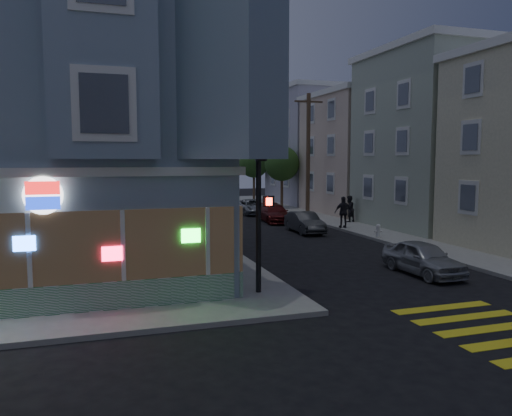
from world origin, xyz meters
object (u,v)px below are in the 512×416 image
street_tree_near (282,164)px  pedestrian_a (349,209)px  parked_car_c (275,213)px  traffic_signal (261,180)px  street_tree_far (254,163)px  parked_car_b (305,222)px  utility_pole (308,153)px  pedestrian_b (344,212)px  fire_hydrant (378,230)px  parked_car_a (423,258)px  parked_car_d (252,207)px

street_tree_near → pedestrian_a: (0.80, -10.59, -2.91)m
parked_car_c → traffic_signal: traffic_signal is taller
street_tree_far → parked_car_b: street_tree_far is taller
utility_pole → pedestrian_b: 7.99m
traffic_signal → fire_hydrant: 13.27m
pedestrian_b → parked_car_c: size_ratio=0.46×
parked_car_c → fire_hydrant: (2.70, -8.89, -0.07)m
pedestrian_a → parked_car_c: 5.06m
pedestrian_b → traffic_signal: size_ratio=0.36×
parked_car_a → parked_car_c: parked_car_a is taller
parked_car_c → traffic_signal: 19.09m
street_tree_near → pedestrian_b: 13.38m
pedestrian_b → street_tree_near: bearing=-84.6°
parked_car_c → street_tree_far: bearing=82.1°
street_tree_near → parked_car_d: bearing=-140.9°
utility_pole → street_tree_near: utility_pole is taller
utility_pole → parked_car_c: size_ratio=2.16×
street_tree_near → fire_hydrant: 17.38m
parked_car_a → parked_car_d: size_ratio=0.88×
street_tree_near → street_tree_far: bearing=90.0°
street_tree_far → traffic_signal: 35.26m
pedestrian_b → parked_car_c: 5.64m
pedestrian_b → traffic_signal: traffic_signal is taller
parked_car_a → street_tree_far: bearing=82.5°
street_tree_far → fire_hydrant: bearing=-92.1°
utility_pole → traffic_signal: 22.21m
pedestrian_a → street_tree_far: bearing=-105.6°
pedestrian_b → parked_car_d: pedestrian_b is taller
street_tree_far → parked_car_d: (-3.60, -10.93, -3.35)m
pedestrian_a → fire_hydrant: bearing=57.2°
pedestrian_a → pedestrian_b: bearing=37.4°
pedestrian_a → parked_car_b: (-4.40, -2.74, -0.41)m
parked_car_b → traffic_signal: 14.45m
pedestrian_a → traffic_signal: size_ratio=0.33×
parked_car_b → traffic_signal: traffic_signal is taller
utility_pole → street_tree_far: bearing=89.2°
street_tree_far → pedestrian_a: street_tree_far is taller
utility_pole → fire_hydrant: bearing=-93.6°
street_tree_far → fire_hydrant: (-0.90, -25.02, -3.40)m
pedestrian_a → pedestrian_b: (-1.70, -2.46, 0.08)m
street_tree_far → pedestrian_b: (-0.90, -21.05, -2.83)m
parked_car_a → parked_car_b: 11.23m
utility_pole → traffic_signal: size_ratio=1.71×
parked_car_c → traffic_signal: (-6.83, -17.55, 3.11)m
utility_pole → pedestrian_a: 6.02m
pedestrian_b → parked_car_c: (-2.70, 4.92, -0.50)m
parked_car_a → traffic_signal: size_ratio=0.71×
parked_car_c → fire_hydrant: parked_car_c is taller
street_tree_near → pedestrian_b: bearing=-93.9°
parked_car_c → parked_car_d: size_ratio=0.99×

